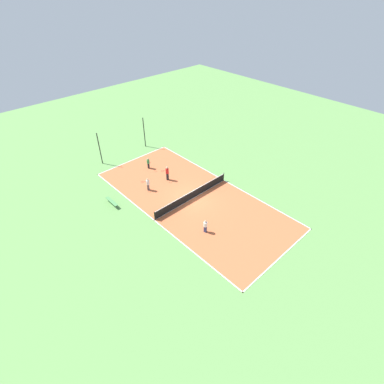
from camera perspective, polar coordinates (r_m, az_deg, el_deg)
ground_plane at (r=32.39m, az=-0.00°, el=-1.27°), size 80.00×80.00×0.00m
court_surface at (r=32.38m, az=-0.00°, el=-1.26°), size 10.34×22.54×0.02m
tennis_net at (r=32.05m, az=-0.00°, el=-0.51°), size 10.14×0.10×1.03m
bench at (r=32.47m, az=-15.04°, el=-1.77°), size 0.36×1.99×0.45m
player_coach_red at (r=34.83m, az=-4.75°, el=3.77°), size 0.98×0.55×1.79m
player_far_white at (r=33.47m, az=-8.42°, el=1.59°), size 0.97×0.78×1.52m
player_near_white at (r=28.02m, az=2.57°, el=-6.40°), size 0.45×0.45×1.41m
player_far_green at (r=37.38m, az=-8.34°, el=5.57°), size 0.60×0.99×1.42m
tennis_ball_near_net at (r=35.61m, az=3.65°, el=2.72°), size 0.07×0.07×0.07m
tennis_ball_right_alley at (r=41.69m, az=-5.29°, el=8.11°), size 0.07×0.07×0.07m
tennis_ball_left_sideline at (r=30.51m, az=-7.32°, el=-4.32°), size 0.07×0.07×0.07m
fence_post_back_left at (r=39.08m, az=-17.18°, el=7.87°), size 0.12×0.12×4.20m
fence_post_back_right at (r=41.97m, az=-9.09°, el=11.14°), size 0.12×0.12×4.20m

